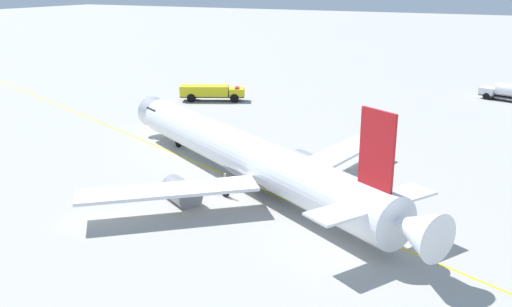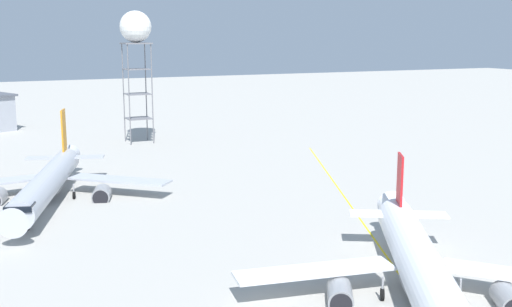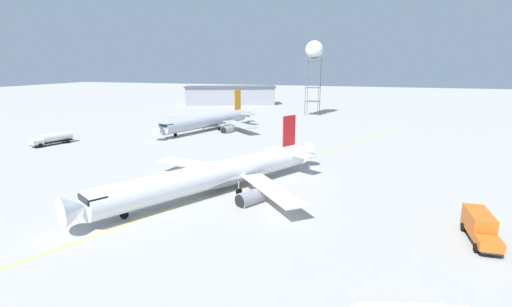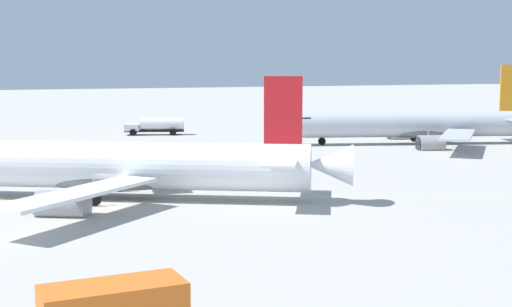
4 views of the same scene
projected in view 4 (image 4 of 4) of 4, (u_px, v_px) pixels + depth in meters
The scene contains 5 objects.
ground_plane at pixel (112, 204), 59.41m from camera, with size 600.00×600.00×0.00m, color #ADAAA3.
airliner_main at pixel (91, 167), 61.66m from camera, with size 41.21×30.56×10.87m.
airliner_secondary at pixel (414, 126), 104.51m from camera, with size 39.60×33.55×12.16m.
fuel_tanker_truck_extra at pixel (156, 125), 118.53m from camera, with size 10.04×5.40×2.87m.
taxiway_centreline at pixel (88, 198), 62.02m from camera, with size 148.10×61.10×0.01m.
Camera 4 is at (11.65, 58.53, 11.44)m, focal length 50.10 mm.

